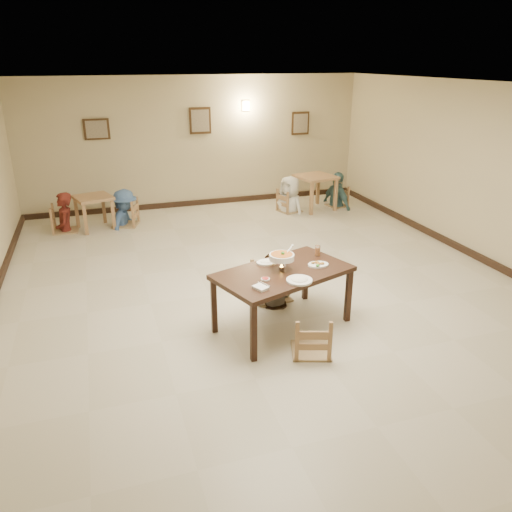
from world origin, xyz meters
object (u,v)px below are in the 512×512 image
object	(u,v)px
bg_chair_lr	(124,201)
bg_chair_rl	(290,191)
chair_far	(272,265)
bg_table_left	(94,203)
chair_near	(313,316)
bg_diner_c	(290,176)
bg_table_right	(315,182)
bg_diner_b	(122,190)
curry_warmer	(282,257)
drink_glass	(317,251)
bg_chair_rr	(338,188)
bg_diner_d	(339,172)
bg_chair_ll	(63,207)
main_table	(283,276)
main_diner	(272,253)
bg_diner_a	(61,193)

from	to	relation	value
bg_chair_lr	bg_chair_rl	size ratio (longest dim) A/B	1.08
chair_far	bg_table_left	distance (m)	4.86
chair_near	bg_diner_c	distance (m)	6.03
bg_table_left	bg_diner_c	bearing A→B (deg)	-0.90
bg_table_right	bg_diner_b	size ratio (longest dim) A/B	0.61
curry_warmer	drink_glass	bearing A→B (deg)	25.02
curry_warmer	bg_table_right	bearing A→B (deg)	61.17
bg_chair_rr	bg_diner_b	bearing A→B (deg)	-101.56
bg_table_right	bg_chair_rl	xyz separation A→B (m)	(-0.63, 0.02, -0.17)
chair_far	bg_diner_d	xyz separation A→B (m)	(3.19, 4.21, 0.30)
bg_chair_ll	drink_glass	bearing A→B (deg)	-141.29
drink_glass	bg_chair_ll	bearing A→B (deg)	126.64
bg_table_right	bg_diner_d	world-z (taller)	bg_diner_d
bg_diner_c	bg_diner_b	bearing A→B (deg)	-118.09
main_table	bg_diner_b	distance (m)	5.35
chair_far	bg_chair_rl	bearing A→B (deg)	58.34
drink_glass	chair_far	bearing A→B (deg)	135.73
bg_table_right	curry_warmer	bearing A→B (deg)	-118.83
chair_near	bg_table_right	size ratio (longest dim) A/B	1.04
main_diner	curry_warmer	distance (m)	0.70
chair_near	bg_table_right	distance (m)	6.24
chair_far	bg_diner_a	size ratio (longest dim) A/B	0.65
curry_warmer	bg_diner_a	distance (m)	5.77
bg_chair_lr	bg_table_right	bearing A→B (deg)	107.60
main_diner	bg_table_left	size ratio (longest dim) A/B	1.76
main_table	bg_diner_a	size ratio (longest dim) A/B	1.19
main_table	chair_near	size ratio (longest dim) A/B	1.95
drink_glass	bg_diner_a	distance (m)	5.87
bg_chair_rr	bg_diner_b	world-z (taller)	bg_diner_b
bg_diner_c	curry_warmer	bearing A→B (deg)	-49.35
drink_glass	bg_table_left	world-z (taller)	drink_glass
main_table	main_diner	bearing A→B (deg)	62.60
bg_chair_lr	bg_diner_b	world-z (taller)	bg_diner_b
main_diner	bg_diner_d	size ratio (longest dim) A/B	0.93
bg_chair_rl	bg_table_left	bearing A→B (deg)	71.82
bg_table_right	bg_chair_ll	size ratio (longest dim) A/B	0.91
bg_table_right	bg_chair_lr	bearing A→B (deg)	178.38
bg_table_right	bg_diner_d	xyz separation A→B (m)	(0.63, 0.07, 0.16)
main_diner	bg_diner_d	world-z (taller)	bg_diner_d
drink_glass	bg_diner_b	world-z (taller)	bg_diner_b
bg_chair_rl	bg_diner_d	size ratio (longest dim) A/B	0.60
bg_table_left	chair_far	bearing A→B (deg)	-60.36
main_diner	curry_warmer	world-z (taller)	main_diner
chair_far	bg_diner_c	world-z (taller)	bg_diner_c
chair_near	main_diner	distance (m)	1.44
bg_diner_b	bg_diner_d	xyz separation A→B (m)	(4.98, -0.05, 0.05)
chair_near	bg_diner_c	xyz separation A→B (m)	(1.96, 5.69, 0.33)
curry_warmer	chair_far	bearing A→B (deg)	79.41
curry_warmer	bg_table_left	bearing A→B (deg)	114.26
curry_warmer	drink_glass	xyz separation A→B (m)	(0.64, 0.30, -0.10)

